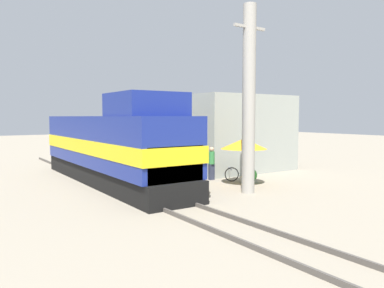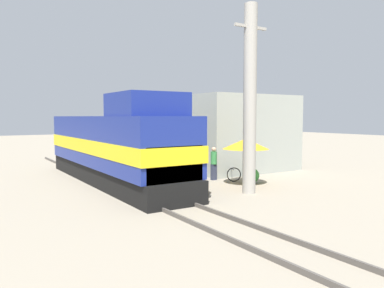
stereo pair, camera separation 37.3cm
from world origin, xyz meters
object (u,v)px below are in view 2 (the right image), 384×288
(billboard_sign, at_px, (227,122))
(person_bystander, at_px, (214,162))
(vendor_umbrella, at_px, (246,144))
(bicycle, at_px, (232,172))
(locomotive, at_px, (115,147))
(utility_pole, at_px, (250,99))

(billboard_sign, relative_size, person_bystander, 2.28)
(vendor_umbrella, bearing_deg, billboard_sign, 62.86)
(bicycle, bearing_deg, locomotive, 11.75)
(locomotive, distance_m, bicycle, 6.59)
(locomotive, relative_size, billboard_sign, 3.36)
(billboard_sign, relative_size, bicycle, 2.04)
(utility_pole, relative_size, vendor_umbrella, 3.56)
(bicycle, bearing_deg, utility_pole, 94.62)
(utility_pole, relative_size, bicycle, 4.16)
(utility_pole, relative_size, person_bystander, 4.65)
(person_bystander, height_order, bicycle, person_bystander)
(utility_pole, bearing_deg, billboard_sign, 60.51)
(locomotive, xyz_separation_m, bicycle, (6.02, -2.21, -1.51))
(locomotive, distance_m, vendor_umbrella, 6.76)
(locomotive, relative_size, utility_pole, 1.65)
(utility_pole, distance_m, bicycle, 5.51)
(vendor_umbrella, distance_m, bicycle, 2.73)
(vendor_umbrella, height_order, billboard_sign, billboard_sign)
(billboard_sign, height_order, person_bystander, billboard_sign)
(vendor_umbrella, relative_size, billboard_sign, 0.57)
(locomotive, height_order, person_bystander, locomotive)
(person_bystander, bearing_deg, utility_pole, -100.88)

